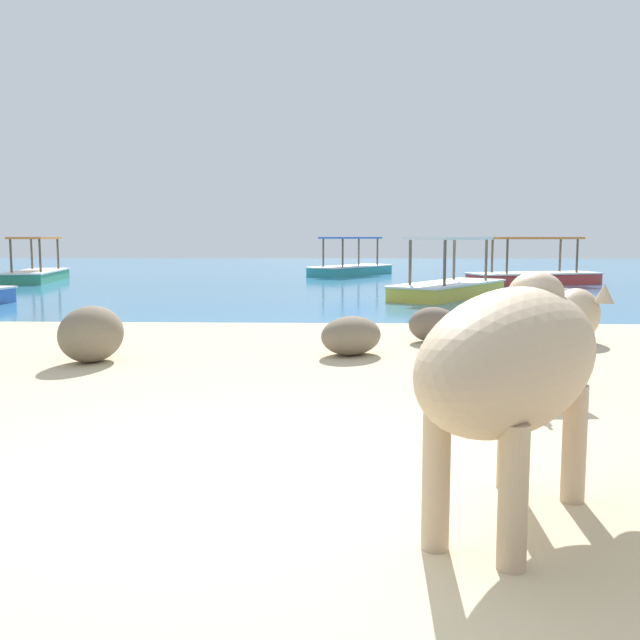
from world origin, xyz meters
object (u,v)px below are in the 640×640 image
object	(u,v)px
boat_red	(534,274)
boat_teal	(351,267)
low_bench_table	(519,346)
boat_green	(36,272)
cow	(518,359)
boat_yellow	(449,284)
bottle	(521,323)

from	to	relation	value
boat_red	boat_teal	bearing A→B (deg)	-60.37
low_bench_table	boat_green	size ratio (longest dim) A/B	0.21
cow	boat_yellow	bearing A→B (deg)	25.45
boat_teal	low_bench_table	bearing A→B (deg)	37.55
low_bench_table	bottle	bearing A→B (deg)	-101.93
cow	boat_red	xyz separation A→B (m)	(4.40, 16.75, -0.48)
boat_teal	boat_green	bearing A→B (deg)	-33.92
low_bench_table	bottle	world-z (taller)	bottle
cow	boat_yellow	size ratio (longest dim) A/B	0.50
boat_yellow	bottle	bearing A→B (deg)	-152.11
bottle	boat_red	world-z (taller)	boat_red
boat_green	boat_red	bearing A→B (deg)	77.56
bottle	boat_teal	xyz separation A→B (m)	(-1.24, 18.65, -0.34)
bottle	boat_green	xyz separation A→B (m)	(-10.43, 14.86, -0.34)
bottle	boat_red	distance (m)	14.67
bottle	boat_green	bearing A→B (deg)	125.08
bottle	boat_green	distance (m)	18.16
boat_red	boat_teal	distance (m)	6.71
boat_yellow	boat_teal	xyz separation A→B (m)	(-2.06, 8.89, 0.00)
boat_green	boat_teal	bearing A→B (deg)	102.71
cow	boat_red	world-z (taller)	boat_red
boat_yellow	boat_green	distance (m)	12.36
low_bench_table	boat_yellow	xyz separation A→B (m)	(0.81, 9.68, -0.14)
low_bench_table	boat_red	bearing A→B (deg)	70.86
boat_yellow	boat_teal	distance (m)	9.13
boat_yellow	boat_green	xyz separation A→B (m)	(-11.25, 5.11, 0.00)
cow	boat_red	distance (m)	17.32
boat_red	boat_green	bearing A→B (deg)	-21.32
low_bench_table	boat_green	world-z (taller)	boat_green
bottle	cow	bearing A→B (deg)	-103.87
bottle	boat_green	size ratio (longest dim) A/B	0.08
cow	boat_green	bearing A→B (deg)	61.51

